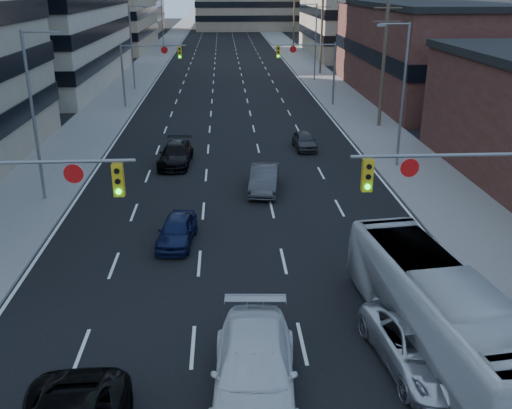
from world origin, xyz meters
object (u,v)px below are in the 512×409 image
object	(u,v)px
silver_suv	(419,347)
sedan_blue	(177,230)
white_van	(254,370)
transit_bus	(438,312)

from	to	relation	value
silver_suv	sedan_blue	world-z (taller)	silver_suv
white_van	sedan_blue	xyz separation A→B (m)	(-2.96, 10.50, -0.20)
white_van	transit_bus	xyz separation A→B (m)	(5.91, 1.78, 0.59)
silver_suv	transit_bus	bearing A→B (deg)	36.58
transit_bus	sedan_blue	xyz separation A→B (m)	(-8.87, 8.72, -0.79)
white_van	silver_suv	size ratio (longest dim) A/B	1.16
sedan_blue	white_van	bearing A→B (deg)	-68.24
white_van	transit_bus	world-z (taller)	transit_bus
silver_suv	white_van	bearing A→B (deg)	-175.81
silver_suv	transit_bus	world-z (taller)	transit_bus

